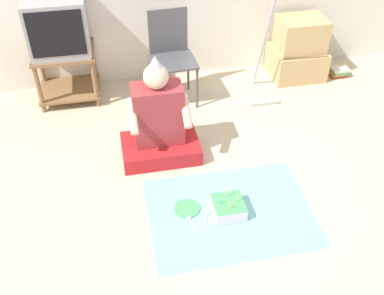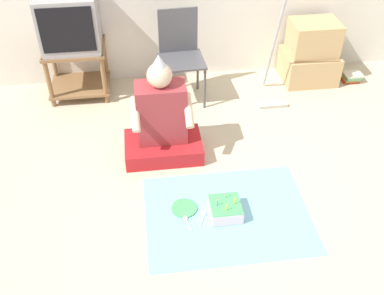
# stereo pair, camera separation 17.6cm
# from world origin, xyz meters

# --- Properties ---
(ground_plane) EXTENTS (16.00, 16.00, 0.00)m
(ground_plane) POSITION_xyz_m (0.00, 0.00, 0.00)
(ground_plane) COLOR beige
(tv_stand) EXTENTS (0.57, 0.47, 0.51)m
(tv_stand) POSITION_xyz_m (-1.22, 1.77, 0.30)
(tv_stand) COLOR olive
(tv_stand) RESTS_ON ground_plane
(tv) EXTENTS (0.53, 0.46, 0.51)m
(tv) POSITION_xyz_m (-1.22, 1.77, 0.76)
(tv) COLOR #99999E
(tv) RESTS_ON tv_stand
(folding_chair) EXTENTS (0.44, 0.41, 0.86)m
(folding_chair) POSITION_xyz_m (-0.23, 1.60, 0.50)
(folding_chair) COLOR #4C4C51
(folding_chair) RESTS_ON ground_plane
(cardboard_box_stack) EXTENTS (0.54, 0.46, 0.63)m
(cardboard_box_stack) POSITION_xyz_m (1.12, 1.75, 0.29)
(cardboard_box_stack) COLOR tan
(cardboard_box_stack) RESTS_ON ground_plane
(dust_mop) EXTENTS (0.28, 0.43, 1.18)m
(dust_mop) POSITION_xyz_m (0.64, 1.39, 0.34)
(dust_mop) COLOR #B2ADA3
(dust_mop) RESTS_ON ground_plane
(book_pile) EXTENTS (0.19, 0.15, 0.09)m
(book_pile) POSITION_xyz_m (1.57, 1.63, 0.05)
(book_pile) COLOR #B72D28
(book_pile) RESTS_ON ground_plane
(person_seated) EXTENTS (0.64, 0.41, 0.91)m
(person_seated) POSITION_xyz_m (-0.48, 0.74, 0.30)
(person_seated) COLOR red
(person_seated) RESTS_ON ground_plane
(party_cloth) EXTENTS (1.19, 0.90, 0.01)m
(party_cloth) POSITION_xyz_m (-0.07, -0.03, 0.00)
(party_cloth) COLOR #7FC6E0
(party_cloth) RESTS_ON ground_plane
(birthday_cake) EXTENTS (0.23, 0.23, 0.17)m
(birthday_cake) POSITION_xyz_m (-0.09, -0.03, 0.06)
(birthday_cake) COLOR silver
(birthday_cake) RESTS_ON party_cloth
(paper_plate) EXTENTS (0.19, 0.19, 0.01)m
(paper_plate) POSITION_xyz_m (-0.38, 0.06, 0.01)
(paper_plate) COLOR #4CB266
(paper_plate) RESTS_ON party_cloth
(plastic_spoon_near) EXTENTS (0.07, 0.14, 0.01)m
(plastic_spoon_near) POSITION_xyz_m (-0.25, -0.03, 0.01)
(plastic_spoon_near) COLOR white
(plastic_spoon_near) RESTS_ON party_cloth
(plastic_spoon_far) EXTENTS (0.05, 0.14, 0.01)m
(plastic_spoon_far) POSITION_xyz_m (-0.38, -0.05, 0.01)
(plastic_spoon_far) COLOR white
(plastic_spoon_far) RESTS_ON party_cloth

